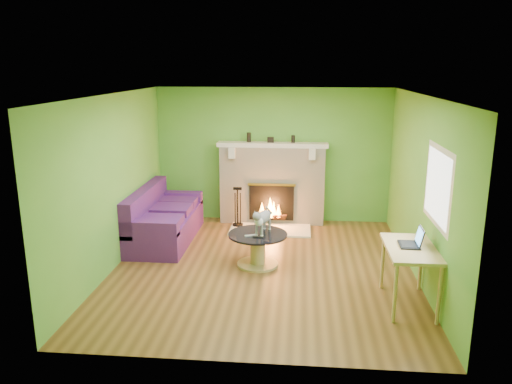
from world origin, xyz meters
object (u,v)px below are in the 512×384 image
(desk, at_px, (411,254))
(cat, at_px, (263,220))
(coffee_table, at_px, (258,247))
(sofa, at_px, (162,220))

(desk, height_order, cat, cat)
(coffee_table, height_order, cat, cat)
(coffee_table, relative_size, cat, 1.38)
(coffee_table, height_order, desk, desk)
(desk, relative_size, cat, 1.62)
(sofa, xyz_separation_m, cat, (1.85, -0.94, 0.36))
(coffee_table, bearing_deg, desk, -29.13)
(sofa, height_order, coffee_table, sofa)
(sofa, relative_size, desk, 1.94)
(sofa, height_order, desk, sofa)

